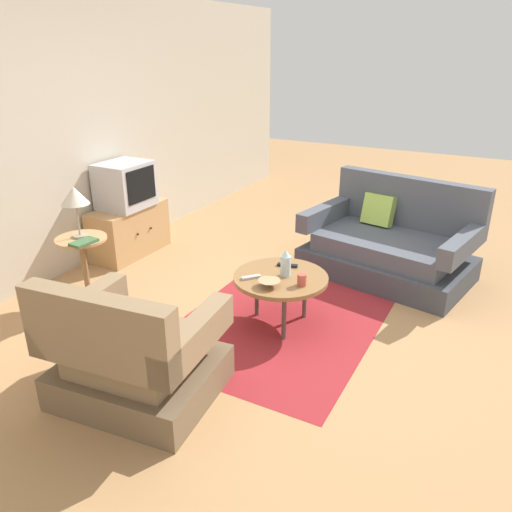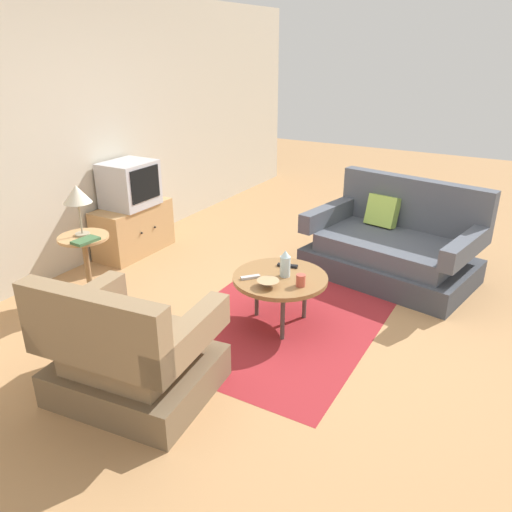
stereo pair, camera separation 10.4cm
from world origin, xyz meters
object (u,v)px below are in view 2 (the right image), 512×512
Objects in this scene: coffee_table at (280,280)px; bowl at (268,283)px; tv_remote_dark at (288,266)px; television at (129,184)px; tv_remote_silver at (250,277)px; side_table at (86,255)px; armchair at (130,356)px; tv_stand at (133,229)px; couch at (393,247)px; book at (86,241)px; mug at (301,280)px; vase at (285,264)px; table_lamp at (77,196)px.

bowl is (-0.21, -0.00, 0.06)m from coffee_table.
tv_remote_dark is (0.41, 0.04, -0.02)m from bowl.
tv_remote_silver is (-0.76, -1.95, -0.34)m from television.
armchair is at bearing -123.21° from side_table.
tv_stand is at bearing -23.98° from tv_remote_dark.
couch is at bearing -127.91° from tv_remote_dark.
television is at bearing -90.00° from tv_stand.
television is 3.02× the size of tv_remote_dark.
side_table is at bearing 98.66° from bowl.
tv_remote_dark is (1.51, -0.39, 0.15)m from armchair.
bowl is 0.77× the size of book.
side_table reaches higher than coffee_table.
coffee_table is at bearing 71.22° from mug.
tv_stand is (0.60, 2.15, -0.13)m from coffee_table.
coffee_table is 4.37× the size of tv_remote_dark.
book is at bearing 109.76° from coffee_table.
side_table is (-1.91, 2.24, 0.15)m from couch.
vase is at bearing 62.80° from mug.
side_table reaches higher than tv_remote_dark.
coffee_table is 1.45× the size of television.
vase is at bearing -74.56° from table_lamp.
tv_remote_silver is (0.32, -1.51, 0.01)m from side_table.
armchair is 4.68× the size of book.
tv_remote_silver is (-0.15, 0.19, 0.04)m from coffee_table.
side_table is at bearing 59.69° from book.
tv_remote_silver is at bearing 128.61° from vase.
table_lamp is 0.39m from book.
mug is (-0.07, -0.22, 0.08)m from coffee_table.
television reaches higher than coffee_table.
mug reaches higher than bowl.
book is at bearing -31.88° from tv_remote_silver.
side_table is 1.39× the size of table_lamp.
vase is (0.50, -1.73, 0.10)m from side_table.
couch is 2.24× the size of coffee_table.
tv_remote_dark is at bearing -100.79° from tv_stand.
armchair is at bearing 158.87° from bowl.
table_lamp reaches higher than couch.
armchair is 2.39× the size of table_lamp.
tv_remote_silver is 0.63× the size of book.
table_lamp is at bearing 59.72° from book.
vase reaches higher than book.
bowl is 0.41m from tv_remote_dark.
coffee_table is 1.87m from table_lamp.
tv_remote_dark is at bearing 69.31° from armchair.
television is 2.38× the size of vase.
television is 2.26m from vase.
vase is at bearing 170.19° from tv_remote_silver.
side_table is at bearing 101.80° from mug.
bowl is (-0.82, -2.15, 0.19)m from tv_stand.
tv_stand is at bearing 30.42° from book.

